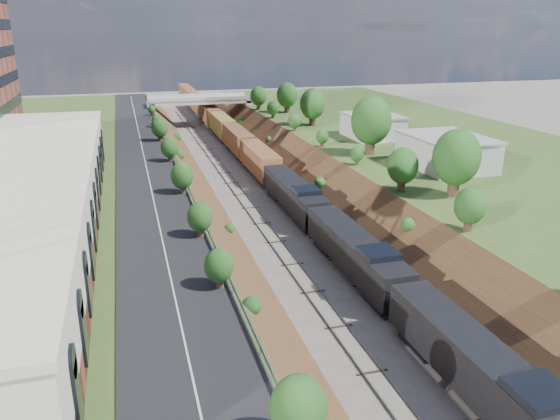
# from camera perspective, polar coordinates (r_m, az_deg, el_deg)

# --- Properties ---
(platform_left) EXTENTS (44.00, 180.00, 5.00)m
(platform_left) POSITION_cam_1_polar(r_m,az_deg,el_deg) (75.51, -26.88, 0.73)
(platform_left) COLOR #395523
(platform_left) RESTS_ON ground
(platform_right) EXTENTS (44.00, 180.00, 5.00)m
(platform_right) POSITION_cam_1_polar(r_m,az_deg,el_deg) (89.76, 19.12, 4.32)
(platform_right) COLOR #395523
(platform_right) RESTS_ON ground
(embankment_left) EXTENTS (10.00, 180.00, 10.00)m
(embankment_left) POSITION_cam_1_polar(r_m,az_deg,el_deg) (75.02, -9.97, 0.40)
(embankment_left) COLOR brown
(embankment_left) RESTS_ON ground
(embankment_right) EXTENTS (10.00, 180.00, 10.00)m
(embankment_right) POSITION_cam_1_polar(r_m,az_deg,el_deg) (80.08, 5.85, 1.76)
(embankment_right) COLOR brown
(embankment_right) RESTS_ON ground
(rail_left_track) EXTENTS (1.58, 180.00, 0.18)m
(rail_left_track) POSITION_cam_1_polar(r_m,az_deg,el_deg) (76.22, -3.70, 1.01)
(rail_left_track) COLOR gray
(rail_left_track) RESTS_ON ground
(rail_right_track) EXTENTS (1.58, 180.00, 0.18)m
(rail_right_track) POSITION_cam_1_polar(r_m,az_deg,el_deg) (77.42, 0.06, 1.34)
(rail_right_track) COLOR gray
(rail_right_track) RESTS_ON ground
(road) EXTENTS (8.00, 180.00, 0.10)m
(road) POSITION_cam_1_polar(r_m,az_deg,el_deg) (73.34, -13.69, 3.84)
(road) COLOR black
(road) RESTS_ON platform_left
(guardrail) EXTENTS (0.10, 171.00, 0.70)m
(guardrail) POSITION_cam_1_polar(r_m,az_deg,el_deg) (73.27, -10.50, 4.45)
(guardrail) COLOR #99999E
(guardrail) RESTS_ON platform_left
(commercial_building) EXTENTS (14.30, 62.30, 7.00)m
(commercial_building) POSITION_cam_1_polar(r_m,az_deg,el_deg) (52.17, -26.49, 0.37)
(commercial_building) COLOR brown
(commercial_building) RESTS_ON platform_left
(overpass) EXTENTS (24.50, 8.30, 7.40)m
(overpass) POSITION_cam_1_polar(r_m,az_deg,el_deg) (135.46, -8.42, 10.72)
(overpass) COLOR gray
(overpass) RESTS_ON ground
(white_building_near) EXTENTS (9.00, 12.00, 4.00)m
(white_building_near) POSITION_cam_1_polar(r_m,az_deg,el_deg) (77.09, 16.97, 5.76)
(white_building_near) COLOR silver
(white_building_near) RESTS_ON platform_right
(white_building_far) EXTENTS (8.00, 10.00, 3.60)m
(white_building_far) POSITION_cam_1_polar(r_m,az_deg,el_deg) (95.74, 9.63, 8.56)
(white_building_far) COLOR silver
(white_building_far) RESTS_ON platform_right
(tree_right_large) EXTENTS (5.25, 5.25, 7.61)m
(tree_right_large) POSITION_cam_1_polar(r_m,az_deg,el_deg) (63.30, 17.96, 5.20)
(tree_right_large) COLOR #473323
(tree_right_large) RESTS_ON platform_right
(tree_left_crest) EXTENTS (2.45, 2.45, 3.55)m
(tree_left_crest) POSITION_cam_1_polar(r_m,az_deg,el_deg) (35.47, -4.48, -8.36)
(tree_left_crest) COLOR #473323
(tree_left_crest) RESTS_ON platform_left
(freight_train) EXTENTS (3.16, 177.59, 4.69)m
(freight_train) POSITION_cam_1_polar(r_m,az_deg,el_deg) (111.08, -5.15, 7.96)
(freight_train) COLOR black
(freight_train) RESTS_ON ground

